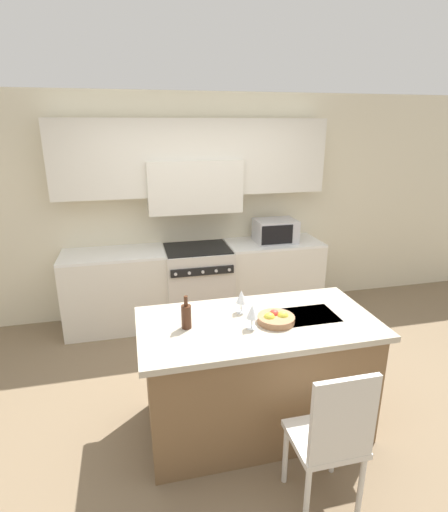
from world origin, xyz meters
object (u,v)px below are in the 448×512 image
object	(u,v)px
wine_bottle	(186,316)
wine_glass_near	(252,312)
microwave	(275,231)
range_stove	(198,284)
island_chair	(332,435)
wine_glass_far	(241,297)
fruit_bowl	(276,318)

from	to	relation	value
wine_bottle	wine_glass_near	bearing A→B (deg)	-14.39
wine_glass_near	microwave	bearing A→B (deg)	65.43
range_stove	wine_glass_near	xyz separation A→B (m)	(0.05, -2.05, 0.60)
microwave	wine_glass_near	distance (m)	2.27
island_chair	wine_glass_near	bearing A→B (deg)	110.66
wine_glass_far	wine_glass_near	bearing A→B (deg)	-89.04
range_stove	fruit_bowl	size ratio (longest dim) A/B	3.35
microwave	wine_glass_far	bearing A→B (deg)	-117.79
wine_glass_near	fruit_bowl	world-z (taller)	wine_glass_near
range_stove	microwave	world-z (taller)	microwave
microwave	wine_bottle	world-z (taller)	microwave
microwave	wine_bottle	distance (m)	2.40
fruit_bowl	range_stove	bearing A→B (deg)	97.06
island_chair	wine_bottle	xyz separation A→B (m)	(-0.74, 0.86, 0.45)
fruit_bowl	wine_bottle	bearing A→B (deg)	173.93
island_chair	wine_bottle	world-z (taller)	wine_bottle
wine_bottle	fruit_bowl	size ratio (longest dim) A/B	0.90
wine_glass_far	fruit_bowl	xyz separation A→B (m)	(0.21, -0.22, -0.10)
range_stove	wine_bottle	xyz separation A→B (m)	(-0.41, -1.93, 0.56)
island_chair	wine_glass_near	xyz separation A→B (m)	(-0.28, 0.74, 0.49)
range_stove	wine_glass_near	world-z (taller)	wine_glass_near
fruit_bowl	wine_glass_near	bearing A→B (deg)	-166.78
microwave	wine_glass_near	xyz separation A→B (m)	(-0.94, -2.07, -0.01)
range_stove	wine_glass_near	bearing A→B (deg)	-88.69
island_chair	wine_glass_far	size ratio (longest dim) A/B	5.56
island_chair	wine_glass_near	distance (m)	0.93
range_stove	wine_glass_far	bearing A→B (deg)	-88.64
range_stove	island_chair	size ratio (longest dim) A/B	0.90
wine_bottle	wine_glass_far	xyz separation A→B (m)	(0.45, 0.15, 0.03)
microwave	fruit_bowl	size ratio (longest dim) A/B	1.81
range_stove	wine_glass_far	world-z (taller)	wine_glass_far
wine_glass_near	wine_glass_far	distance (m)	0.27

